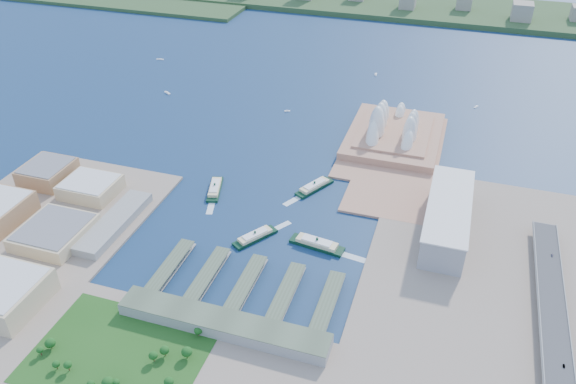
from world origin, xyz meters
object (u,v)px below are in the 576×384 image
(toaster_building, at_px, (447,217))
(ferry_b, at_px, (315,185))
(car_b, at_px, (564,366))
(ferry_d, at_px, (317,242))
(car_c, at_px, (552,255))
(opera_house, at_px, (396,121))
(ferry_c, at_px, (255,235))
(ferry_a, at_px, (215,187))

(toaster_building, distance_m, ferry_b, 170.51)
(toaster_building, xyz_separation_m, car_b, (109.00, -176.22, -5.01))
(toaster_building, relative_size, car_b, 39.82)
(car_b, bearing_deg, ferry_b, 141.74)
(ferry_d, relative_size, car_c, 13.79)
(opera_house, bearing_deg, car_b, -62.12)
(ferry_b, bearing_deg, opera_house, 92.87)
(car_b, height_order, car_c, car_c)
(opera_house, bearing_deg, ferry_b, -115.13)
(ferry_b, height_order, ferry_c, ferry_b)
(ferry_a, height_order, car_b, car_b)
(opera_house, xyz_separation_m, ferry_d, (-41.33, -270.44, -26.22))
(toaster_building, distance_m, ferry_c, 216.09)
(toaster_building, height_order, car_c, toaster_building)
(opera_house, bearing_deg, toaster_building, -65.77)
(ferry_c, bearing_deg, car_b, -164.17)
(opera_house, relative_size, ferry_d, 2.94)
(opera_house, xyz_separation_m, ferry_b, (-75.09, -160.11, -26.59))
(toaster_building, relative_size, ferry_a, 2.78)
(toaster_building, relative_size, ferry_d, 2.53)
(ferry_c, relative_size, car_c, 12.17)
(ferry_a, xyz_separation_m, car_b, (392.63, -173.59, 10.21))
(toaster_building, bearing_deg, ferry_a, -179.47)
(toaster_building, bearing_deg, ferry_b, 166.41)
(car_b, bearing_deg, toaster_building, 121.74)
(ferry_c, xyz_separation_m, car_b, (309.66, -97.54, 10.39))
(car_b, bearing_deg, ferry_d, 156.24)
(ferry_b, bearing_deg, ferry_a, -132.26)
(toaster_building, bearing_deg, car_b, -58.26)
(ferry_b, distance_m, ferry_c, 123.80)
(car_c, bearing_deg, car_b, -90.00)
(ferry_c, bearing_deg, ferry_b, -73.38)
(opera_house, height_order, ferry_d, opera_house)
(ferry_b, relative_size, ferry_c, 1.06)
(ferry_a, xyz_separation_m, ferry_b, (118.54, 42.53, 0.13))
(ferry_d, distance_m, car_c, 244.20)
(ferry_a, height_order, ferry_d, ferry_d)
(ferry_c, distance_m, ferry_d, 69.83)
(ferry_a, relative_size, ferry_b, 0.98)
(opera_house, relative_size, ferry_a, 3.22)
(ferry_c, bearing_deg, ferry_d, -139.90)
(ferry_d, xyz_separation_m, car_c, (240.33, 42.22, 9.71))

